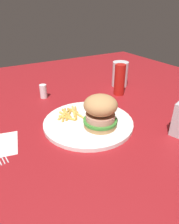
% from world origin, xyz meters
% --- Properties ---
extents(ground_plane, '(1.60, 1.60, 0.00)m').
position_xyz_m(ground_plane, '(0.00, 0.00, 0.00)').
color(ground_plane, maroon).
extents(plate, '(0.28, 0.28, 0.01)m').
position_xyz_m(plate, '(0.02, 0.00, 0.01)').
color(plate, white).
rests_on(plate, ground_plane).
extents(sandwich, '(0.10, 0.10, 0.10)m').
position_xyz_m(sandwich, '(0.07, 0.02, 0.06)').
color(sandwich, tan).
rests_on(sandwich, plate).
extents(fries_pile, '(0.10, 0.09, 0.01)m').
position_xyz_m(fries_pile, '(-0.04, -0.03, 0.02)').
color(fries_pile, gold).
rests_on(fries_pile, plate).
extents(drink_glass, '(0.07, 0.07, 0.11)m').
position_xyz_m(drink_glass, '(-0.20, 0.29, 0.05)').
color(drink_glass, silver).
rests_on(drink_glass, ground_plane).
extents(ketchup_bottle, '(0.04, 0.04, 0.13)m').
position_xyz_m(ketchup_bottle, '(-0.12, 0.23, 0.06)').
color(ketchup_bottle, '#B21914').
rests_on(ketchup_bottle, ground_plane).
extents(salt_shaker, '(0.03, 0.03, 0.06)m').
position_xyz_m(salt_shaker, '(-0.25, -0.05, 0.03)').
color(salt_shaker, white).
rests_on(salt_shaker, ground_plane).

